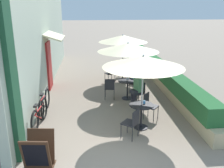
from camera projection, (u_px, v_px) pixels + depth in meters
name	position (u px, v px, depth m)	size (l,w,h in m)	color
ground_plane	(118.00, 165.00, 5.91)	(120.00, 120.00, 0.00)	gray
cafe_facade_wall	(46.00, 40.00, 11.30)	(0.98, 13.45, 4.20)	#B2C1AD
planter_hedge	(158.00, 70.00, 12.28)	(0.60, 12.45, 1.01)	tan
patio_table_near	(141.00, 111.00, 7.55)	(0.74, 0.74, 0.76)	black
patio_umbrella_near	(143.00, 61.00, 7.08)	(2.36, 2.36, 2.29)	#B7B7BC
cafe_chair_near_left	(149.00, 104.00, 8.16)	(0.56, 0.56, 0.87)	#232328
cafe_chair_near_right	(132.00, 121.00, 6.94)	(0.56, 0.56, 0.87)	#232328
coffee_cup_near	(144.00, 102.00, 7.56)	(0.07, 0.07, 0.09)	teal
patio_table_mid	(127.00, 86.00, 9.94)	(0.74, 0.74, 0.76)	black
patio_umbrella_mid	(128.00, 47.00, 9.47)	(2.36, 2.36, 2.29)	#B7B7BC
cafe_chair_mid_left	(139.00, 91.00, 9.39)	(0.53, 0.53, 0.87)	#232328
seated_patron_mid_left	(137.00, 87.00, 9.29)	(0.50, 0.46, 1.25)	#23232D
cafe_chair_mid_right	(133.00, 82.00, 10.57)	(0.56, 0.56, 0.87)	#232328
seated_patron_mid_right	(136.00, 78.00, 10.46)	(0.51, 0.49, 1.25)	#23232D
cafe_chair_mid_back	(110.00, 87.00, 9.87)	(0.44, 0.44, 0.87)	#232328
coffee_cup_mid	(128.00, 79.00, 9.99)	(0.07, 0.07, 0.09)	teal
patio_table_far	(123.00, 70.00, 12.39)	(0.74, 0.74, 0.76)	black
patio_umbrella_far	(123.00, 39.00, 11.92)	(2.36, 2.36, 2.29)	#B7B7BC
cafe_chair_far_left	(111.00, 72.00, 12.01)	(0.52, 0.52, 0.87)	#232328
cafe_chair_far_right	(136.00, 72.00, 12.10)	(0.56, 0.56, 0.87)	#232328
cafe_chair_far_back	(121.00, 67.00, 13.08)	(0.45, 0.45, 0.87)	#232328
bicycle_leaning	(40.00, 114.00, 7.74)	(0.22, 1.75, 0.81)	black
bicycle_second	(44.00, 103.00, 8.63)	(0.12, 1.76, 0.82)	black
menu_board	(39.00, 151.00, 5.71)	(0.70, 0.70, 0.84)	#422819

